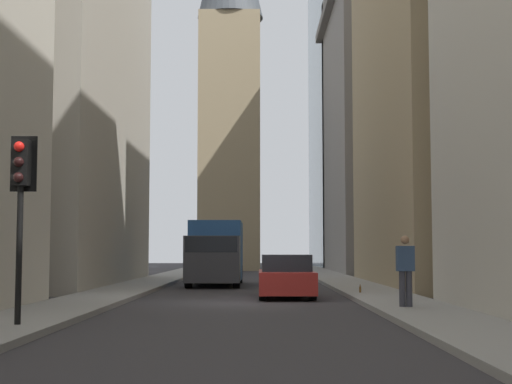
{
  "coord_description": "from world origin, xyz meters",
  "views": [
    {
      "loc": [
        -22.27,
        -0.51,
        1.57
      ],
      "look_at": [
        19.9,
        -0.35,
        4.83
      ],
      "focal_mm": 52.61,
      "sensor_mm": 36.0,
      "label": 1
    }
  ],
  "objects": [
    {
      "name": "pedestrian",
      "position": [
        -3.22,
        -4.22,
        1.12
      ],
      "size": [
        0.26,
        0.44,
        1.79
      ],
      "color": "#33333D",
      "rests_on": "sidewalk_left"
    },
    {
      "name": "ground_plane",
      "position": [
        0.0,
        0.0,
        0.0
      ],
      "size": [
        135.0,
        135.0,
        0.0
      ],
      "primitive_type": "plane",
      "color": "#302D30"
    },
    {
      "name": "traffic_light_foreground",
      "position": [
        -7.76,
        4.14,
        2.84
      ],
      "size": [
        0.43,
        0.52,
        3.67
      ],
      "color": "black",
      "rests_on": "sidewalk_right"
    },
    {
      "name": "building_left_far",
      "position": [
        29.42,
        -10.59,
        10.65
      ],
      "size": [
        15.52,
        10.5,
        21.28
      ],
      "color": "gray",
      "rests_on": "ground_plane"
    },
    {
      "name": "sedan_red",
      "position": [
        2.5,
        -1.4,
        0.66
      ],
      "size": [
        4.3,
        1.78,
        1.42
      ],
      "color": "maroon",
      "rests_on": "ground_plane"
    },
    {
      "name": "building_right_midfar",
      "position": [
        11.17,
        10.59,
        10.92
      ],
      "size": [
        16.31,
        10.5,
        21.83
      ],
      "color": "#A8A091",
      "rests_on": "ground_plane"
    },
    {
      "name": "sidewalk_right",
      "position": [
        0.0,
        4.5,
        0.07
      ],
      "size": [
        90.0,
        2.2,
        0.14
      ],
      "primitive_type": "cube",
      "color": "gray",
      "rests_on": "ground_plane"
    },
    {
      "name": "church_spire",
      "position": [
        36.1,
        1.76,
        16.4
      ],
      "size": [
        5.2,
        5.2,
        31.38
      ],
      "color": "#9E8966",
      "rests_on": "ground_plane"
    },
    {
      "name": "delivery_truck",
      "position": [
        10.98,
        1.4,
        1.46
      ],
      "size": [
        6.46,
        2.25,
        2.84
      ],
      "color": "#285699",
      "rests_on": "ground_plane"
    },
    {
      "name": "sidewalk_left",
      "position": [
        0.0,
        -4.5,
        0.07
      ],
      "size": [
        90.0,
        2.2,
        0.14
      ],
      "primitive_type": "cube",
      "color": "gray",
      "rests_on": "ground_plane"
    },
    {
      "name": "building_left_midfar",
      "position": [
        10.13,
        -10.6,
        11.58
      ],
      "size": [
        15.6,
        10.0,
        23.16
      ],
      "color": "#9E8966",
      "rests_on": "ground_plane"
    },
    {
      "name": "discarded_bottle",
      "position": [
        3.09,
        -3.91,
        0.25
      ],
      "size": [
        0.07,
        0.07,
        0.27
      ],
      "color": "brown",
      "rests_on": "sidewalk_left"
    }
  ]
}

